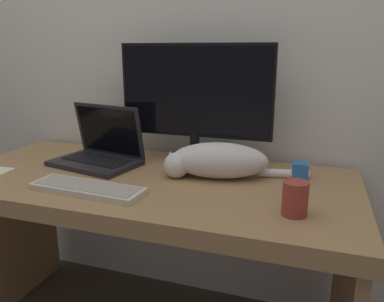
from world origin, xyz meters
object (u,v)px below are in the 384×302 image
object	(u,v)px
laptop	(99,152)
cat	(217,160)
external_keyboard	(87,188)
coffee_mug	(295,198)
monitor	(195,102)

from	to	relation	value
laptop	cat	size ratio (longest dim) A/B	0.74
laptop	external_keyboard	distance (m)	0.32
laptop	coffee_mug	xyz separation A→B (m)	(0.81, -0.26, 0.00)
laptop	external_keyboard	xyz separation A→B (m)	(0.13, -0.29, -0.04)
external_keyboard	cat	distance (m)	0.47
external_keyboard	cat	size ratio (longest dim) A/B	0.78
cat	coffee_mug	distance (m)	0.39
monitor	external_keyboard	xyz separation A→B (m)	(-0.25, -0.40, -0.25)
cat	coffee_mug	xyz separation A→B (m)	(0.30, -0.25, -0.02)
laptop	cat	bearing A→B (deg)	9.55
external_keyboard	laptop	bearing A→B (deg)	117.66
monitor	external_keyboard	bearing A→B (deg)	-121.85
laptop	coffee_mug	bearing A→B (deg)	-6.49
monitor	cat	world-z (taller)	monitor
coffee_mug	external_keyboard	bearing A→B (deg)	-177.50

